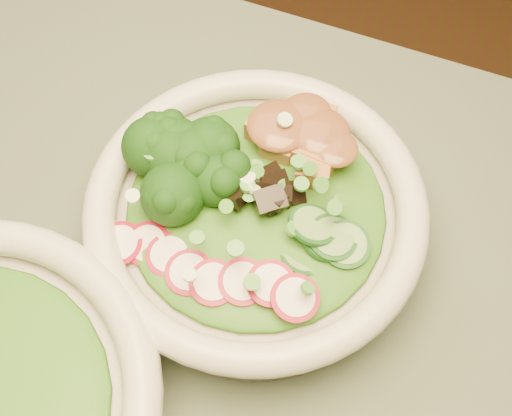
% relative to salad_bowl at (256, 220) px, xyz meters
% --- Properties ---
extents(salad_bowl, '(0.25, 0.25, 0.07)m').
position_rel_salad_bowl_xyz_m(salad_bowl, '(0.00, 0.00, 0.00)').
color(salad_bowl, silver).
rests_on(salad_bowl, dining_table).
extents(lettuce_bed, '(0.19, 0.19, 0.02)m').
position_rel_salad_bowl_xyz_m(lettuce_bed, '(0.00, 0.00, 0.02)').
color(lettuce_bed, '#246314').
rests_on(lettuce_bed, salad_bowl).
extents(broccoli_florets, '(0.08, 0.07, 0.04)m').
position_rel_salad_bowl_xyz_m(broccoli_florets, '(-0.06, 0.00, 0.03)').
color(broccoli_florets, black).
rests_on(broccoli_florets, salad_bowl).
extents(radish_slices, '(0.11, 0.04, 0.02)m').
position_rel_salad_bowl_xyz_m(radish_slices, '(-0.00, -0.06, 0.02)').
color(radish_slices, maroon).
rests_on(radish_slices, salad_bowl).
extents(cucumber_slices, '(0.07, 0.07, 0.03)m').
position_rel_salad_bowl_xyz_m(cucumber_slices, '(0.06, -0.01, 0.03)').
color(cucumber_slices, '#7EAB5F').
rests_on(cucumber_slices, salad_bowl).
extents(mushroom_heap, '(0.07, 0.07, 0.04)m').
position_rel_salad_bowl_xyz_m(mushroom_heap, '(0.00, 0.01, 0.03)').
color(mushroom_heap, black).
rests_on(mushroom_heap, salad_bowl).
extents(tofu_cubes, '(0.09, 0.06, 0.03)m').
position_rel_salad_bowl_xyz_m(tofu_cubes, '(0.01, 0.06, 0.03)').
color(tofu_cubes, '#A57637').
rests_on(tofu_cubes, salad_bowl).
extents(peanut_sauce, '(0.07, 0.05, 0.02)m').
position_rel_salad_bowl_xyz_m(peanut_sauce, '(0.01, 0.06, 0.04)').
color(peanut_sauce, brown).
rests_on(peanut_sauce, tofu_cubes).
extents(scallion_garnish, '(0.18, 0.18, 0.02)m').
position_rel_salad_bowl_xyz_m(scallion_garnish, '(0.00, 0.00, 0.04)').
color(scallion_garnish, '#4D9C37').
rests_on(scallion_garnish, salad_bowl).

